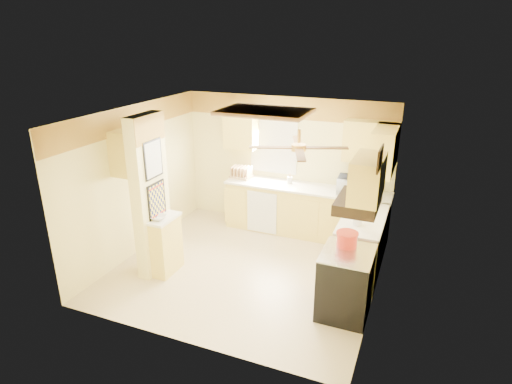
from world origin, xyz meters
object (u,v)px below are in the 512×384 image
at_px(microwave, 354,185).
at_px(dutch_oven, 347,239).
at_px(bowl, 158,218).
at_px(kettle, 358,219).
at_px(stove, 345,283).

relative_size(microwave, dutch_oven, 1.88).
bearing_deg(bowl, kettle, 18.53).
bearing_deg(stove, kettle, 91.97).
bearing_deg(dutch_oven, microwave, 97.62).
bearing_deg(bowl, stove, 1.96).
distance_m(microwave, bowl, 3.36).
distance_m(dutch_oven, kettle, 0.67).
relative_size(bowl, kettle, 1.18).
bearing_deg(stove, bowl, -178.04).
relative_size(bowl, dutch_oven, 0.80).
xyz_separation_m(stove, dutch_oven, (-0.05, 0.17, 0.55)).
distance_m(stove, bowl, 2.89).
xyz_separation_m(stove, microwave, (-0.31, 2.11, 0.63)).
bearing_deg(microwave, bowl, 38.36).
xyz_separation_m(microwave, bowl, (-2.52, -2.21, -0.12)).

